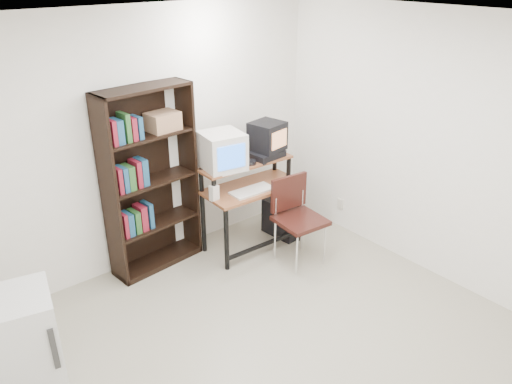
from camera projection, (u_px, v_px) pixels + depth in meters
floor at (281, 352)px, 4.14m from camera, size 4.00×4.00×0.01m
ceiling at (290, 23)px, 3.04m from camera, size 4.00×4.00×0.01m
back_wall at (150, 141)px, 4.99m from camera, size 4.00×0.01×2.60m
right_wall at (440, 151)px, 4.74m from camera, size 0.01×4.00×2.60m
computer_desk at (251, 191)px, 5.40m from camera, size 1.09×0.58×0.98m
crt_monitor at (222, 151)px, 5.13m from camera, size 0.47×0.47×0.39m
vcr at (267, 155)px, 5.46m from camera, size 0.38×0.29×0.08m
crt_tv at (267, 136)px, 5.42m from camera, size 0.38×0.38×0.31m
cd_spindle at (251, 163)px, 5.28m from camera, size 0.13×0.13×0.05m
keyboard at (252, 191)px, 5.24m from camera, size 0.48×0.23×0.03m
mousepad at (280, 184)px, 5.45m from camera, size 0.23×0.19×0.01m
mouse at (280, 182)px, 5.45m from camera, size 0.11×0.07×0.03m
desk_speaker at (214, 193)px, 5.05m from camera, size 0.08×0.08×0.17m
pc_tower at (281, 219)px, 5.80m from camera, size 0.23×0.46×0.42m
school_chair at (296, 211)px, 5.19m from camera, size 0.50×0.50×0.92m
bookshelf at (149, 179)px, 4.96m from camera, size 0.97×0.41×1.90m
mini_fridge at (23, 347)px, 3.58m from camera, size 0.60×0.60×0.85m
wall_outlet at (340, 204)px, 5.96m from camera, size 0.02×0.08×0.12m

